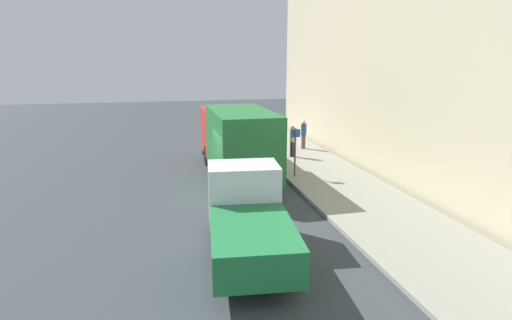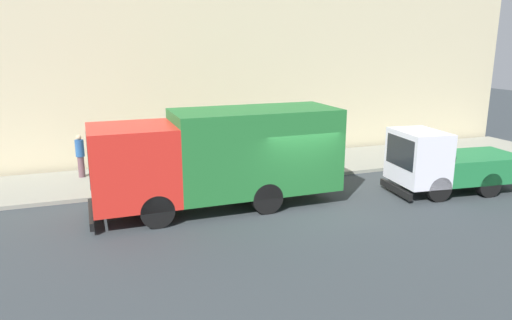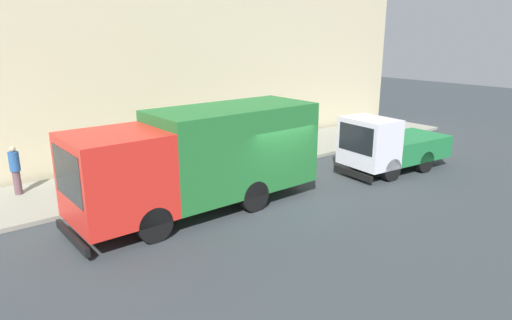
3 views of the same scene
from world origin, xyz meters
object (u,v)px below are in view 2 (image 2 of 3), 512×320
object	(u,v)px
large_utility_truck	(221,155)
pedestrian_standing	(80,155)
pedestrian_walking	(133,158)
traffic_cone_orange	(120,182)
small_flatbed_truck	(446,163)
street_sign_post	(235,146)

from	to	relation	value
large_utility_truck	pedestrian_standing	world-z (taller)	large_utility_truck
large_utility_truck	pedestrian_walking	distance (m)	4.38
traffic_cone_orange	pedestrian_standing	bearing A→B (deg)	28.03
small_flatbed_truck	traffic_cone_orange	size ratio (longest dim) A/B	6.85
pedestrian_standing	street_sign_post	size ratio (longest dim) A/B	0.76
large_utility_truck	small_flatbed_truck	xyz separation A→B (m)	(-1.13, -8.10, -0.70)
pedestrian_standing	traffic_cone_orange	xyz separation A→B (m)	(-2.43, -1.30, -0.54)
small_flatbed_truck	street_sign_post	xyz separation A→B (m)	(3.60, 6.85, 0.39)
small_flatbed_truck	pedestrian_standing	xyz separation A→B (m)	(5.99, 12.48, -0.04)
pedestrian_standing	traffic_cone_orange	size ratio (longest dim) A/B	2.36
pedestrian_walking	street_sign_post	distance (m)	3.90
pedestrian_walking	pedestrian_standing	xyz separation A→B (m)	(1.32, 1.90, -0.02)
pedestrian_walking	pedestrian_standing	distance (m)	2.31
small_flatbed_truck	traffic_cone_orange	bearing A→B (deg)	77.77
large_utility_truck	small_flatbed_truck	size ratio (longest dim) A/B	1.64
large_utility_truck	street_sign_post	size ratio (longest dim) A/B	3.61
small_flatbed_truck	pedestrian_walking	world-z (taller)	small_flatbed_truck
street_sign_post	traffic_cone_orange	bearing A→B (deg)	90.64
pedestrian_standing	traffic_cone_orange	world-z (taller)	pedestrian_standing
small_flatbed_truck	traffic_cone_orange	world-z (taller)	small_flatbed_truck
large_utility_truck	pedestrian_standing	bearing A→B (deg)	41.23
large_utility_truck	traffic_cone_orange	xyz separation A→B (m)	(2.43, 3.08, -1.28)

